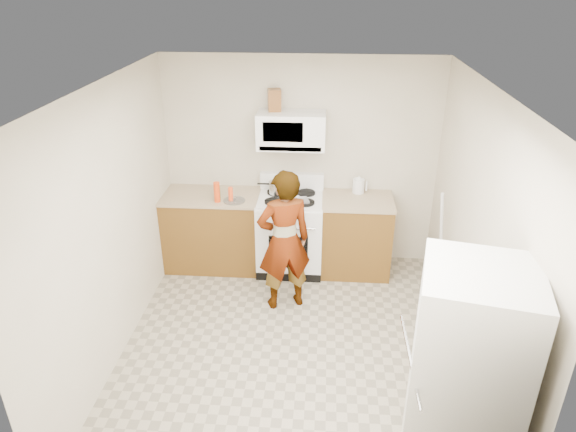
# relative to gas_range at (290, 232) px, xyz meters

# --- Properties ---
(floor) EXTENTS (3.60, 3.60, 0.00)m
(floor) POSITION_rel_gas_range_xyz_m (0.10, -1.48, -0.49)
(floor) COLOR gray
(floor) RESTS_ON ground
(back_wall) EXTENTS (3.20, 0.02, 2.50)m
(back_wall) POSITION_rel_gas_range_xyz_m (0.10, 0.31, 0.76)
(back_wall) COLOR beige
(back_wall) RESTS_ON floor
(right_wall) EXTENTS (0.02, 3.60, 2.50)m
(right_wall) POSITION_rel_gas_range_xyz_m (1.69, -1.48, 0.76)
(right_wall) COLOR beige
(right_wall) RESTS_ON floor
(cabinet_left) EXTENTS (1.12, 0.62, 0.90)m
(cabinet_left) POSITION_rel_gas_range_xyz_m (-0.94, 0.01, -0.04)
(cabinet_left) COLOR brown
(cabinet_left) RESTS_ON floor
(counter_left) EXTENTS (1.14, 0.64, 0.03)m
(counter_left) POSITION_rel_gas_range_xyz_m (-0.94, 0.01, 0.43)
(counter_left) COLOR #9B8868
(counter_left) RESTS_ON cabinet_left
(cabinet_right) EXTENTS (0.80, 0.62, 0.90)m
(cabinet_right) POSITION_rel_gas_range_xyz_m (0.78, 0.01, -0.04)
(cabinet_right) COLOR brown
(cabinet_right) RESTS_ON floor
(counter_right) EXTENTS (0.82, 0.64, 0.03)m
(counter_right) POSITION_rel_gas_range_xyz_m (0.78, 0.01, 0.43)
(counter_right) COLOR #9B8868
(counter_right) RESTS_ON cabinet_right
(gas_range) EXTENTS (0.76, 0.65, 1.13)m
(gas_range) POSITION_rel_gas_range_xyz_m (0.00, 0.00, 0.00)
(gas_range) COLOR white
(gas_range) RESTS_ON floor
(microwave) EXTENTS (0.76, 0.38, 0.40)m
(microwave) POSITION_rel_gas_range_xyz_m (0.00, 0.13, 1.21)
(microwave) COLOR white
(microwave) RESTS_ON back_wall
(person) EXTENTS (0.67, 0.55, 1.56)m
(person) POSITION_rel_gas_range_xyz_m (-0.01, -0.78, 0.30)
(person) COLOR tan
(person) RESTS_ON floor
(fridge) EXTENTS (0.83, 0.83, 1.70)m
(fridge) POSITION_rel_gas_range_xyz_m (1.35, -2.76, 0.36)
(fridge) COLOR silver
(fridge) RESTS_ON floor
(kettle) EXTENTS (0.17, 0.17, 0.17)m
(kettle) POSITION_rel_gas_range_xyz_m (0.79, 0.21, 0.53)
(kettle) COLOR white
(kettle) RESTS_ON counter_right
(jug) EXTENTS (0.16, 0.16, 0.24)m
(jug) POSITION_rel_gas_range_xyz_m (-0.19, 0.19, 1.53)
(jug) COLOR brown
(jug) RESTS_ON microwave
(saucepan) EXTENTS (0.29, 0.29, 0.13)m
(saucepan) POSITION_rel_gas_range_xyz_m (-0.14, 0.09, 0.53)
(saucepan) COLOR #B4B5B9
(saucepan) RESTS_ON gas_range
(tray) EXTENTS (0.28, 0.22, 0.05)m
(tray) POSITION_rel_gas_range_xyz_m (0.09, -0.16, 0.47)
(tray) COLOR silver
(tray) RESTS_ON gas_range
(bottle_spray) EXTENTS (0.08, 0.08, 0.23)m
(bottle_spray) POSITION_rel_gas_range_xyz_m (-0.82, -0.18, 0.57)
(bottle_spray) COLOR #E34011
(bottle_spray) RESTS_ON counter_left
(bottle_hot_sauce) EXTENTS (0.07, 0.07, 0.16)m
(bottle_hot_sauce) POSITION_rel_gas_range_xyz_m (-0.67, -0.14, 0.53)
(bottle_hot_sauce) COLOR #FD4D1C
(bottle_hot_sauce) RESTS_ON counter_left
(bottle_green_cap) EXTENTS (0.05, 0.05, 0.16)m
(bottle_green_cap) POSITION_rel_gas_range_xyz_m (-0.82, -0.11, 0.53)
(bottle_green_cap) COLOR #17811D
(bottle_green_cap) RESTS_ON counter_left
(pot_lid) EXTENTS (0.29, 0.29, 0.01)m
(pot_lid) POSITION_rel_gas_range_xyz_m (-0.63, -0.15, 0.46)
(pot_lid) COLOR silver
(pot_lid) RESTS_ON counter_left
(broom) EXTENTS (0.21, 0.24, 1.36)m
(broom) POSITION_rel_gas_range_xyz_m (1.62, -0.66, 0.20)
(broom) COLOR silver
(broom) RESTS_ON floor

